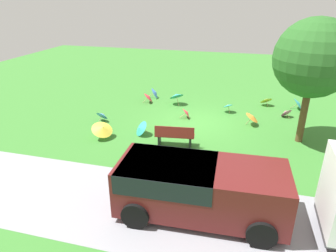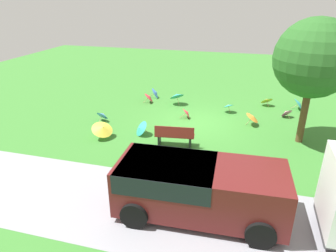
{
  "view_description": "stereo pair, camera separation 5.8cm",
  "coord_description": "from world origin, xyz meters",
  "px_view_note": "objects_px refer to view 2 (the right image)",
  "views": [
    {
      "loc": [
        -2.21,
        13.51,
        5.77
      ],
      "look_at": [
        0.87,
        1.99,
        0.6
      ],
      "focal_mm": 32.73,
      "sensor_mm": 36.0,
      "label": 1
    },
    {
      "loc": [
        -2.27,
        13.5,
        5.77
      ],
      "look_at": [
        0.87,
        1.99,
        0.6
      ],
      "focal_mm": 32.73,
      "sensor_mm": 36.0,
      "label": 2
    }
  ],
  "objects_px": {
    "parasol_red_1": "(187,113)",
    "parasol_teal_2": "(228,106)",
    "parasol_blue_2": "(156,93)",
    "parasol_blue_1": "(103,115)",
    "parasol_pink_0": "(286,112)",
    "parasol_teal_0": "(299,104)",
    "parasol_yellow_0": "(103,128)",
    "van_dark": "(194,185)",
    "parasol_red_0": "(149,97)",
    "parasol_teal_1": "(140,128)",
    "parasol_yellow_1": "(266,100)",
    "parasol_orange_0": "(253,117)",
    "parasol_teal_3": "(177,95)",
    "shade_tree": "(314,59)",
    "park_bench": "(175,136)"
  },
  "relations": [
    {
      "from": "parasol_red_1",
      "to": "parasol_teal_2",
      "type": "relative_size",
      "value": 0.93
    },
    {
      "from": "parasol_blue_2",
      "to": "parasol_blue_1",
      "type": "bearing_deg",
      "value": 70.58
    },
    {
      "from": "parasol_pink_0",
      "to": "parasol_red_1",
      "type": "distance_m",
      "value": 5.02
    },
    {
      "from": "parasol_teal_0",
      "to": "parasol_yellow_0",
      "type": "xyz_separation_m",
      "value": [
        8.58,
        6.09,
        0.15
      ]
    },
    {
      "from": "van_dark",
      "to": "parasol_red_0",
      "type": "distance_m",
      "value": 9.81
    },
    {
      "from": "parasol_red_1",
      "to": "parasol_teal_1",
      "type": "relative_size",
      "value": 0.82
    },
    {
      "from": "parasol_pink_0",
      "to": "parasol_blue_1",
      "type": "xyz_separation_m",
      "value": [
        8.73,
        2.88,
        0.06
      ]
    },
    {
      "from": "parasol_blue_2",
      "to": "parasol_teal_0",
      "type": "bearing_deg",
      "value": -178.98
    },
    {
      "from": "parasol_yellow_1",
      "to": "parasol_red_0",
      "type": "bearing_deg",
      "value": 10.55
    },
    {
      "from": "parasol_orange_0",
      "to": "parasol_blue_1",
      "type": "relative_size",
      "value": 0.97
    },
    {
      "from": "parasol_pink_0",
      "to": "parasol_yellow_1",
      "type": "bearing_deg",
      "value": -58.71
    },
    {
      "from": "parasol_teal_1",
      "to": "parasol_teal_3",
      "type": "bearing_deg",
      "value": -97.34
    },
    {
      "from": "parasol_teal_2",
      "to": "parasol_orange_0",
      "type": "bearing_deg",
      "value": 131.35
    },
    {
      "from": "parasol_teal_1",
      "to": "parasol_teal_3",
      "type": "distance_m",
      "value": 4.44
    },
    {
      "from": "parasol_blue_1",
      "to": "parasol_yellow_0",
      "type": "bearing_deg",
      "value": 116.49
    },
    {
      "from": "shade_tree",
      "to": "parasol_yellow_0",
      "type": "distance_m",
      "value": 8.9
    },
    {
      "from": "shade_tree",
      "to": "parasol_teal_3",
      "type": "height_order",
      "value": "shade_tree"
    },
    {
      "from": "parasol_yellow_1",
      "to": "parasol_blue_2",
      "type": "bearing_deg",
      "value": 2.69
    },
    {
      "from": "parasol_teal_0",
      "to": "shade_tree",
      "type": "bearing_deg",
      "value": 84.02
    },
    {
      "from": "parasol_orange_0",
      "to": "parasol_yellow_0",
      "type": "height_order",
      "value": "parasol_yellow_0"
    },
    {
      "from": "parasol_teal_3",
      "to": "parasol_blue_2",
      "type": "bearing_deg",
      "value": -28.09
    },
    {
      "from": "parasol_yellow_1",
      "to": "parasol_teal_1",
      "type": "distance_m",
      "value": 7.73
    },
    {
      "from": "parasol_teal_1",
      "to": "parasol_pink_0",
      "type": "bearing_deg",
      "value": -148.28
    },
    {
      "from": "shade_tree",
      "to": "parasol_yellow_0",
      "type": "height_order",
      "value": "shade_tree"
    },
    {
      "from": "shade_tree",
      "to": "parasol_red_1",
      "type": "height_order",
      "value": "shade_tree"
    },
    {
      "from": "parasol_teal_0",
      "to": "park_bench",
      "type": "bearing_deg",
      "value": 47.73
    },
    {
      "from": "van_dark",
      "to": "parasol_blue_2",
      "type": "height_order",
      "value": "van_dark"
    },
    {
      "from": "parasol_yellow_1",
      "to": "park_bench",
      "type": "bearing_deg",
      "value": 58.64
    },
    {
      "from": "parasol_pink_0",
      "to": "parasol_teal_0",
      "type": "bearing_deg",
      "value": -119.07
    },
    {
      "from": "shade_tree",
      "to": "parasol_orange_0",
      "type": "relative_size",
      "value": 7.31
    },
    {
      "from": "parasol_blue_1",
      "to": "parasol_teal_3",
      "type": "bearing_deg",
      "value": -131.12
    },
    {
      "from": "parasol_teal_1",
      "to": "parasol_teal_2",
      "type": "relative_size",
      "value": 1.14
    },
    {
      "from": "parasol_teal_1",
      "to": "parasol_blue_2",
      "type": "height_order",
      "value": "parasol_teal_1"
    },
    {
      "from": "van_dark",
      "to": "park_bench",
      "type": "bearing_deg",
      "value": -68.38
    },
    {
      "from": "parasol_pink_0",
      "to": "parasol_blue_1",
      "type": "height_order",
      "value": "parasol_blue_1"
    },
    {
      "from": "parasol_yellow_0",
      "to": "parasol_blue_1",
      "type": "height_order",
      "value": "parasol_yellow_0"
    },
    {
      "from": "parasol_red_0",
      "to": "parasol_teal_0",
      "type": "relative_size",
      "value": 1.04
    },
    {
      "from": "van_dark",
      "to": "park_bench",
      "type": "height_order",
      "value": "van_dark"
    },
    {
      "from": "park_bench",
      "to": "shade_tree",
      "type": "bearing_deg",
      "value": -160.05
    },
    {
      "from": "van_dark",
      "to": "parasol_red_0",
      "type": "xyz_separation_m",
      "value": [
        4.27,
        -8.82,
        -0.57
      ]
    },
    {
      "from": "parasol_teal_1",
      "to": "parasol_blue_1",
      "type": "bearing_deg",
      "value": -24.42
    },
    {
      "from": "parasol_teal_0",
      "to": "parasol_teal_1",
      "type": "xyz_separation_m",
      "value": [
        7.15,
        5.32,
        0.0
      ]
    },
    {
      "from": "shade_tree",
      "to": "parasol_red_0",
      "type": "distance_m",
      "value": 8.91
    },
    {
      "from": "parasol_pink_0",
      "to": "parasol_red_1",
      "type": "height_order",
      "value": "parasol_red_1"
    },
    {
      "from": "parasol_teal_0",
      "to": "parasol_red_1",
      "type": "bearing_deg",
      "value": 26.83
    },
    {
      "from": "van_dark",
      "to": "parasol_pink_0",
      "type": "xyz_separation_m",
      "value": [
        -3.13,
        -8.49,
        -0.65
      ]
    },
    {
      "from": "parasol_teal_2",
      "to": "parasol_blue_1",
      "type": "height_order",
      "value": "parasol_blue_1"
    },
    {
      "from": "parasol_red_0",
      "to": "parasol_teal_2",
      "type": "height_order",
      "value": "parasol_red_0"
    },
    {
      "from": "parasol_red_1",
      "to": "parasol_blue_1",
      "type": "height_order",
      "value": "same"
    },
    {
      "from": "parasol_red_0",
      "to": "parasol_blue_2",
      "type": "height_order",
      "value": "parasol_blue_2"
    }
  ]
}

